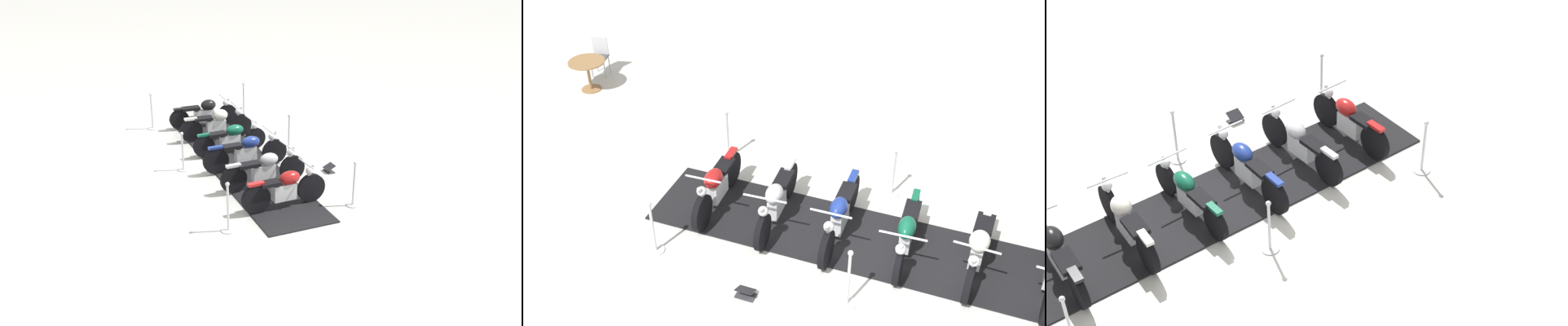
{
  "view_description": "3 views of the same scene",
  "coord_description": "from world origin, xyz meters",
  "views": [
    {
      "loc": [
        -1.77,
        -14.69,
        6.27
      ],
      "look_at": [
        0.38,
        -1.56,
        0.58
      ],
      "focal_mm": 40.75,
      "sensor_mm": 36.0,
      "label": 1
    },
    {
      "loc": [
        8.13,
        3.68,
        8.07
      ],
      "look_at": [
        -0.06,
        -1.91,
        0.95
      ],
      "focal_mm": 46.04,
      "sensor_mm": 36.0,
      "label": 2
    },
    {
      "loc": [
        -10.48,
        2.95,
        9.36
      ],
      "look_at": [
        -0.27,
        -1.57,
        0.57
      ],
      "focal_mm": 54.94,
      "sensor_mm": 36.0,
      "label": 3
    }
  ],
  "objects": [
    {
      "name": "motorcycle_maroon",
      "position": [
        0.72,
        -2.9,
        0.5
      ],
      "size": [
        2.04,
        0.81,
        1.0
      ],
      "rotation": [
        0.0,
        0.0,
        0.27
      ],
      "color": "black",
      "rests_on": "display_platform"
    },
    {
      "name": "stanchion_right_front",
      "position": [
        2.29,
        -3.02,
        0.38
      ],
      "size": [
        0.31,
        0.31,
        1.1
      ],
      "color": "silver",
      "rests_on": "ground_plane"
    },
    {
      "name": "motorcycle_forest",
      "position": [
        -0.1,
        0.59,
        0.47
      ],
      "size": [
        2.09,
        0.9,
        0.9
      ],
      "rotation": [
        0.0,
        0.0,
        0.28
      ],
      "color": "black",
      "rests_on": "display_platform"
    },
    {
      "name": "stanchion_left_front",
      "position": [
        -0.67,
        -3.73,
        0.37
      ],
      "size": [
        0.33,
        0.33,
        1.14
      ],
      "color": "silver",
      "rests_on": "ground_plane"
    },
    {
      "name": "motorcycle_cream",
      "position": [
        -0.39,
        1.75,
        0.5
      ],
      "size": [
        2.16,
        0.75,
        0.98
      ],
      "rotation": [
        0.0,
        0.0,
        0.19
      ],
      "color": "black",
      "rests_on": "display_platform"
    },
    {
      "name": "motorcycle_black",
      "position": [
        -0.66,
        2.91,
        0.48
      ],
      "size": [
        2.15,
        0.7,
        0.9
      ],
      "rotation": [
        0.0,
        0.0,
        0.19
      ],
      "color": "black",
      "rests_on": "display_platform"
    },
    {
      "name": "stanchion_left_mid",
      "position": [
        -1.48,
        -0.35,
        0.36
      ],
      "size": [
        0.31,
        0.31,
        1.06
      ],
      "color": "silver",
      "rests_on": "ground_plane"
    },
    {
      "name": "ground_plane",
      "position": [
        0.0,
        0.0,
        0.0
      ],
      "size": [
        80.0,
        80.0,
        0.0
      ],
      "primitive_type": "plane",
      "color": "silver"
    },
    {
      "name": "motorcycle_navy",
      "position": [
        0.17,
        -0.57,
        0.51
      ],
      "size": [
        2.28,
        0.85,
        1.0
      ],
      "rotation": [
        0.0,
        0.0,
        0.25
      ],
      "color": "black",
      "rests_on": "display_platform"
    },
    {
      "name": "display_platform",
      "position": [
        0.0,
        0.0,
        0.02
      ],
      "size": [
        3.55,
        8.34,
        0.03
      ],
      "primitive_type": "cube",
      "rotation": [
        0.0,
        0.0,
        1.81
      ],
      "color": "black",
      "rests_on": "ground_plane"
    },
    {
      "name": "info_placard",
      "position": [
        2.26,
        -1.08,
        0.07
      ],
      "size": [
        0.3,
        0.36,
        0.21
      ],
      "rotation": [
        0.0,
        0.0,
        4.95
      ],
      "color": "#333338",
      "rests_on": "ground_plane"
    },
    {
      "name": "motorcycle_chrome",
      "position": [
        0.45,
        -1.73,
        0.5
      ],
      "size": [
        2.19,
        0.92,
        0.98
      ],
      "rotation": [
        0.0,
        0.0,
        0.29
      ],
      "color": "black",
      "rests_on": "display_platform"
    },
    {
      "name": "stanchion_right_mid",
      "position": [
        1.48,
        0.35,
        0.4
      ],
      "size": [
        0.31,
        0.31,
        1.15
      ],
      "color": "silver",
      "rests_on": "ground_plane"
    }
  ]
}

